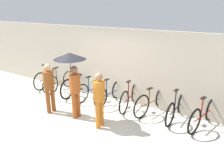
% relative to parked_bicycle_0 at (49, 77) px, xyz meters
% --- Properties ---
extents(ground_plane, '(30.00, 30.00, 0.00)m').
position_rel_parked_bicycle_0_xyz_m(ground_plane, '(3.04, -1.80, -0.38)').
color(ground_plane, beige).
extents(back_wall, '(15.12, 0.12, 2.50)m').
position_rel_parked_bicycle_0_xyz_m(back_wall, '(3.04, 0.37, 0.87)').
color(back_wall, '#B2A893').
rests_on(back_wall, ground).
extents(parked_bicycle_0, '(0.44, 1.71, 1.05)m').
position_rel_parked_bicycle_0_xyz_m(parked_bicycle_0, '(0.00, 0.00, 0.00)').
color(parked_bicycle_0, black).
rests_on(parked_bicycle_0, ground).
extents(parked_bicycle_1, '(0.44, 1.71, 1.02)m').
position_rel_parked_bicycle_0_xyz_m(parked_bicycle_1, '(0.76, -0.08, 0.00)').
color(parked_bicycle_1, black).
rests_on(parked_bicycle_1, ground).
extents(parked_bicycle_2, '(0.44, 1.80, 1.04)m').
position_rel_parked_bicycle_0_xyz_m(parked_bicycle_2, '(1.52, -0.07, 0.00)').
color(parked_bicycle_2, black).
rests_on(parked_bicycle_2, ground).
extents(parked_bicycle_3, '(0.44, 1.73, 1.08)m').
position_rel_parked_bicycle_0_xyz_m(parked_bicycle_3, '(2.28, -0.03, -0.02)').
color(parked_bicycle_3, black).
rests_on(parked_bicycle_3, ground).
extents(parked_bicycle_4, '(0.44, 1.68, 1.10)m').
position_rel_parked_bicycle_0_xyz_m(parked_bicycle_4, '(3.04, -0.07, -0.02)').
color(parked_bicycle_4, black).
rests_on(parked_bicycle_4, ground).
extents(parked_bicycle_5, '(0.44, 1.80, 0.98)m').
position_rel_parked_bicycle_0_xyz_m(parked_bicycle_5, '(3.80, -0.02, 0.01)').
color(parked_bicycle_5, black).
rests_on(parked_bicycle_5, ground).
extents(parked_bicycle_6, '(0.59, 1.79, 1.07)m').
position_rel_parked_bicycle_0_xyz_m(parked_bicycle_6, '(4.56, 0.02, 0.00)').
color(parked_bicycle_6, black).
rests_on(parked_bicycle_6, ground).
extents(parked_bicycle_7, '(0.44, 1.74, 0.99)m').
position_rel_parked_bicycle_0_xyz_m(parked_bicycle_7, '(5.32, -0.03, -0.01)').
color(parked_bicycle_7, black).
rests_on(parked_bicycle_7, ground).
extents(parked_bicycle_8, '(0.59, 1.74, 1.02)m').
position_rel_parked_bicycle_0_xyz_m(parked_bicycle_8, '(6.08, -0.08, -0.01)').
color(parked_bicycle_8, black).
rests_on(parked_bicycle_8, ground).
extents(pedestrian_leading, '(0.32, 0.32, 1.57)m').
position_rel_parked_bicycle_0_xyz_m(pedestrian_leading, '(1.83, -1.63, 0.52)').
color(pedestrian_leading, brown).
rests_on(pedestrian_leading, ground).
extents(pedestrian_center, '(0.88, 0.88, 1.99)m').
position_rel_parked_bicycle_0_xyz_m(pedestrian_center, '(2.74, -1.57, 1.13)').
color(pedestrian_center, '#9E4C1E').
rests_on(pedestrian_center, ground).
extents(pedestrian_trailing, '(0.32, 0.32, 1.57)m').
position_rel_parked_bicycle_0_xyz_m(pedestrian_trailing, '(3.65, -1.58, 0.52)').
color(pedestrian_trailing, '#C66B1E').
rests_on(pedestrian_trailing, ground).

